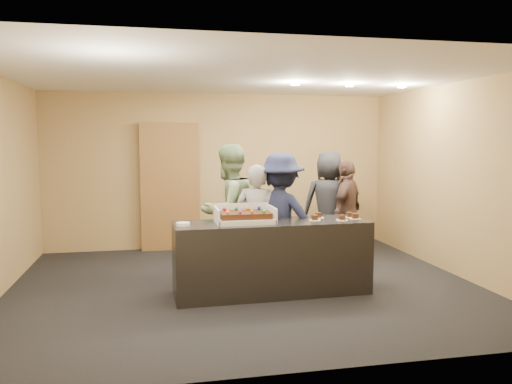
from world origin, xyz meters
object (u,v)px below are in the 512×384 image
person_brown_extra (347,211)px  person_dark_suit (329,204)px  serving_counter (272,257)px  person_sage_man (229,211)px  person_server_grey (257,224)px  sheet_cake (245,215)px  person_navy_man (281,218)px  storage_cabinet (170,187)px  plate_stack (183,224)px  cake_box (244,218)px

person_brown_extra → person_dark_suit: bearing=-100.9°
serving_counter → person_sage_man: bearing=114.4°
person_sage_man → person_dark_suit: 1.93m
person_server_grey → sheet_cake: bearing=84.6°
person_sage_man → person_brown_extra: bearing=163.0°
person_brown_extra → person_dark_suit: person_dark_suit is taller
person_navy_man → person_brown_extra: size_ratio=1.09×
serving_counter → person_server_grey: bearing=101.0°
serving_counter → person_navy_man: 0.65m
storage_cabinet → sheet_cake: bearing=-73.9°
storage_cabinet → person_server_grey: bearing=-65.9°
sheet_cake → plate_stack: 0.76m
storage_cabinet → person_brown_extra: size_ratio=1.39×
person_server_grey → cake_box: bearing=83.2°
cake_box → person_server_grey: person_server_grey is taller
plate_stack → person_navy_man: (1.31, 0.54, -0.05)m
cake_box → person_brown_extra: (1.88, 1.37, -0.16)m
cake_box → person_navy_man: size_ratio=0.41×
person_sage_man → person_navy_man: (0.63, -0.40, -0.05)m
plate_stack → cake_box: bearing=8.9°
plate_stack → person_dark_suit: size_ratio=0.09×
serving_counter → person_server_grey: person_server_grey is taller
person_sage_man → person_brown_extra: (1.95, 0.55, -0.13)m
storage_cabinet → person_navy_man: bearing=-59.6°
serving_counter → plate_stack: 1.19m
person_server_grey → person_sage_man: size_ratio=0.86×
cake_box → plate_stack: cake_box is taller
person_brown_extra → person_server_grey: bearing=-17.1°
serving_counter → person_brown_extra: (1.54, 1.39, 0.34)m
person_navy_man → serving_counter: bearing=95.2°
cake_box → person_sage_man: person_sage_man is taller
person_brown_extra → person_dark_suit: size_ratio=0.91×
person_sage_man → person_dark_suit: (1.75, 0.81, -0.05)m
cake_box → sheet_cake: cake_box is taller
person_navy_man → person_dark_suit: same height
person_server_grey → person_brown_extra: size_ratio=1.00×
storage_cabinet → person_navy_man: storage_cabinet is taller
serving_counter → person_brown_extra: size_ratio=1.52×
person_sage_man → person_dark_suit: person_sage_man is taller
plate_stack → person_sage_man: size_ratio=0.09×
person_brown_extra → person_sage_man: bearing=-31.4°
serving_counter → storage_cabinet: storage_cabinet is taller
storage_cabinet → cake_box: 2.87m
cake_box → person_dark_suit: size_ratio=0.41×
person_navy_man → person_brown_extra: (1.31, 0.94, -0.07)m
person_sage_man → serving_counter: bearing=83.1°
person_dark_suit → person_brown_extra: bearing=141.7°
serving_counter → person_navy_man: person_navy_man is taller
person_server_grey → person_dark_suit: 1.89m
storage_cabinet → cake_box: (0.80, -2.75, -0.15)m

